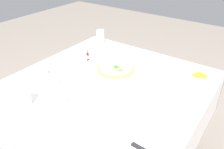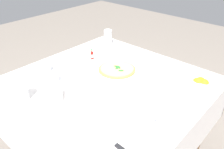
{
  "view_description": "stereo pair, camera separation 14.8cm",
  "coord_description": "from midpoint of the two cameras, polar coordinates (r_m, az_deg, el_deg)",
  "views": [
    {
      "loc": [
        -0.72,
        0.97,
        1.52
      ],
      "look_at": [
        0.02,
        -0.07,
        0.77
      ],
      "focal_mm": 36.68,
      "sensor_mm": 36.0,
      "label": 1
    },
    {
      "loc": [
        -0.84,
        0.88,
        1.52
      ],
      "look_at": [
        0.02,
        -0.07,
        0.77
      ],
      "focal_mm": 36.68,
      "sensor_mm": 36.0,
      "label": 2
    }
  ],
  "objects": [
    {
      "name": "napkin_folded",
      "position": [
        1.03,
        0.17,
        -17.32
      ],
      "size": [
        0.22,
        0.13,
        0.02
      ],
      "rotation": [
        0.0,
        0.0,
        0.0
      ],
      "color": "silver",
      "rests_on": "dining_table"
    },
    {
      "name": "coffee_cup_far_left",
      "position": [
        1.29,
        7.37,
        -4.87
      ],
      "size": [
        0.13,
        0.13,
        0.07
      ],
      "color": "white",
      "rests_on": "dining_table"
    },
    {
      "name": "dinner_knife",
      "position": [
        1.02,
        0.04,
        -16.72
      ],
      "size": [
        0.2,
        0.03,
        0.01
      ],
      "rotation": [
        0.0,
        0.0,
        -0.04
      ],
      "color": "silver",
      "rests_on": "napkin_folded"
    },
    {
      "name": "citrus_bowl",
      "position": [
        1.49,
        17.87,
        -0.95
      ],
      "size": [
        0.15,
        0.15,
        0.07
      ],
      "color": "white",
      "rests_on": "dining_table"
    },
    {
      "name": "coffee_cup_far_right",
      "position": [
        1.45,
        -17.31,
        -1.97
      ],
      "size": [
        0.13,
        0.13,
        0.06
      ],
      "color": "white",
      "rests_on": "dining_table"
    },
    {
      "name": "pepper_shaker",
      "position": [
        1.7,
        -7.61,
        4.12
      ],
      "size": [
        0.03,
        0.03,
        0.06
      ],
      "color": "white",
      "rests_on": "dining_table"
    },
    {
      "name": "hot_sauce_bottle",
      "position": [
        1.7,
        -8.56,
        4.51
      ],
      "size": [
        0.02,
        0.02,
        0.08
      ],
      "color": "#B7140F",
      "rests_on": "dining_table"
    },
    {
      "name": "water_glass_left_edge",
      "position": [
        1.32,
        -24.19,
        -5.3
      ],
      "size": [
        0.07,
        0.07,
        0.13
      ],
      "color": "white",
      "rests_on": "dining_table"
    },
    {
      "name": "coffee_cup_center_back",
      "position": [
        1.58,
        -19.62,
        0.49
      ],
      "size": [
        0.13,
        0.13,
        0.06
      ],
      "color": "white",
      "rests_on": "dining_table"
    },
    {
      "name": "salt_shaker",
      "position": [
        1.72,
        -9.44,
        4.34
      ],
      "size": [
        0.03,
        0.03,
        0.06
      ],
      "color": "white",
      "rests_on": "dining_table"
    },
    {
      "name": "dining_table",
      "position": [
        1.51,
        -3.83,
        -6.31
      ],
      "size": [
        1.15,
        1.15,
        0.75
      ],
      "color": "white",
      "rests_on": "ground_plane"
    },
    {
      "name": "pizza",
      "position": [
        1.53,
        -1.78,
        1.38
      ],
      "size": [
        0.25,
        0.25,
        0.02
      ],
      "color": "#C68E47",
      "rests_on": "pizza_plate"
    },
    {
      "name": "menu_card",
      "position": [
        1.3,
        -14.74,
        -5.35
      ],
      "size": [
        0.08,
        0.05,
        0.06
      ],
      "rotation": [
        0.0,
        0.0,
        5.71
      ],
      "color": "white",
      "rests_on": "dining_table"
    },
    {
      "name": "pizza_plate",
      "position": [
        1.54,
        -1.77,
        0.93
      ],
      "size": [
        0.33,
        0.33,
        0.02
      ],
      "color": "white",
      "rests_on": "dining_table"
    },
    {
      "name": "coffee_cup_near_left",
      "position": [
        1.16,
        7.16,
        -9.64
      ],
      "size": [
        0.13,
        0.13,
        0.06
      ],
      "color": "white",
      "rests_on": "dining_table"
    },
    {
      "name": "water_glass_back_corner",
      "position": [
        1.95,
        -5.1,
        8.92
      ],
      "size": [
        0.06,
        0.06,
        0.13
      ],
      "color": "white",
      "rests_on": "dining_table"
    }
  ]
}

